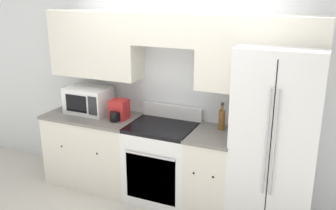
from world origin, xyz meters
The scene contains 8 objects.
wall_back centered at (0.00, 0.59, 1.46)m, with size 8.00×0.39×2.60m.
lower_cabinets_left centered at (-1.00, 0.31, 0.45)m, with size 1.14×0.64×0.90m.
lower_cabinets_right centered at (0.53, 0.31, 0.45)m, with size 0.48×0.64×0.90m.
oven_range centered at (-0.07, 0.31, 0.45)m, with size 0.74×0.65×1.06m.
refrigerator centered at (1.16, 0.35, 0.93)m, with size 0.80×0.74×1.86m.
microwave centered at (-1.09, 0.37, 1.05)m, with size 0.52×0.37×0.32m.
bottle centered at (0.57, 0.46, 1.02)m, with size 0.07×0.07×0.30m.
electric_kettle centered at (-0.63, 0.30, 1.00)m, with size 0.19×0.25×0.23m.
Camera 1 is at (1.57, -3.24, 2.36)m, focal length 40.00 mm.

